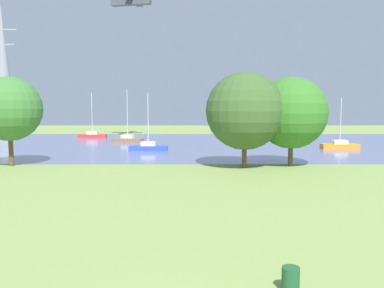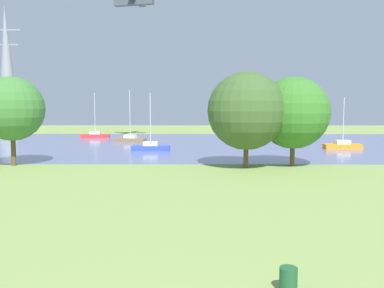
% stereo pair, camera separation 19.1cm
% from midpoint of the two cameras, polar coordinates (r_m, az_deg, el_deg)
% --- Properties ---
extents(ground_plane, '(160.00, 160.00, 0.00)m').
position_cam_midpoint_polar(ground_plane, '(32.02, -0.32, -4.96)').
color(ground_plane, '#7F994C').
extents(litter_bin, '(0.56, 0.56, 0.80)m').
position_cam_midpoint_polar(litter_bin, '(13.85, 13.58, -17.81)').
color(litter_bin, '#1E512D').
rests_on(litter_bin, ground).
extents(water_surface, '(140.00, 40.00, 0.02)m').
position_cam_midpoint_polar(water_surface, '(59.76, 0.07, -0.02)').
color(water_surface, slate).
rests_on(water_surface, ground).
extents(sailboat_blue, '(4.82, 1.56, 7.17)m').
position_cam_midpoint_polar(sailboat_blue, '(51.85, -5.64, -0.40)').
color(sailboat_blue, blue).
rests_on(sailboat_blue, water_surface).
extents(sailboat_brown, '(5.02, 2.62, 7.96)m').
position_cam_midpoint_polar(sailboat_brown, '(63.74, -8.45, 0.69)').
color(sailboat_brown, brown).
rests_on(sailboat_brown, water_surface).
extents(sailboat_orange, '(4.84, 1.62, 6.64)m').
position_cam_midpoint_polar(sailboat_orange, '(57.23, 20.19, -0.16)').
color(sailboat_orange, orange).
rests_on(sailboat_orange, water_surface).
extents(sailboat_red, '(4.90, 1.84, 7.67)m').
position_cam_midpoint_polar(sailboat_red, '(72.83, -13.16, 1.21)').
color(sailboat_red, red).
rests_on(sailboat_red, water_surface).
extents(tree_west_far, '(6.03, 6.03, 8.41)m').
position_cam_midpoint_polar(tree_west_far, '(42.25, -23.55, 4.48)').
color(tree_west_far, brown).
rests_on(tree_west_far, ground).
extents(tree_west_near, '(7.06, 7.06, 8.75)m').
position_cam_midpoint_polar(tree_west_near, '(37.62, 7.69, 4.55)').
color(tree_west_near, brown).
rests_on(tree_west_near, ground).
extents(tree_mid_shore, '(6.70, 6.70, 8.37)m').
position_cam_midpoint_polar(tree_mid_shore, '(39.53, 13.97, 4.20)').
color(tree_mid_shore, brown).
rests_on(tree_mid_shore, ground).
extents(electricity_pylon, '(6.40, 4.40, 26.28)m').
position_cam_midpoint_polar(electricity_pylon, '(95.41, -24.17, 9.50)').
color(electricity_pylon, gray).
rests_on(electricity_pylon, ground).
extents(light_aircraft, '(6.48, 8.43, 2.10)m').
position_cam_midpoint_polar(light_aircraft, '(68.95, -8.01, 18.95)').
color(light_aircraft, '#4C5156').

